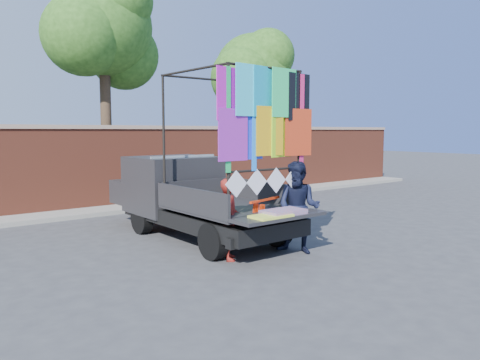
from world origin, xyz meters
TOP-DOWN VIEW (x-y plane):
  - ground at (0.00, 0.00)m, footprint 90.00×90.00m
  - brick_wall at (0.00, 7.00)m, footprint 30.00×0.45m
  - curb at (0.00, 6.30)m, footprint 30.00×1.20m
  - tree_mid at (1.02, 8.12)m, footprint 4.20×3.30m
  - tree_right at (7.52, 8.12)m, footprint 4.20×3.30m
  - pickup_truck at (0.43, 2.29)m, footprint 2.28×5.74m
  - woman at (-0.15, -0.15)m, footprint 0.61×0.67m
  - man at (1.22, -0.62)m, footprint 1.03×1.11m
  - streamer_bundle at (0.43, -0.40)m, footprint 0.94×0.28m

SIDE VIEW (x-z plane):
  - ground at x=0.00m, z-range 0.00..0.00m
  - curb at x=0.00m, z-range 0.00..0.12m
  - woman at x=-0.15m, z-range 0.00..1.55m
  - streamer_bundle at x=0.43m, z-range 0.58..1.24m
  - pickup_truck at x=0.43m, z-range -0.89..2.72m
  - man at x=1.22m, z-range 0.00..1.83m
  - brick_wall at x=0.00m, z-range 0.02..2.63m
  - tree_right at x=7.52m, z-range 1.44..8.06m
  - tree_mid at x=1.02m, z-range 1.83..9.56m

